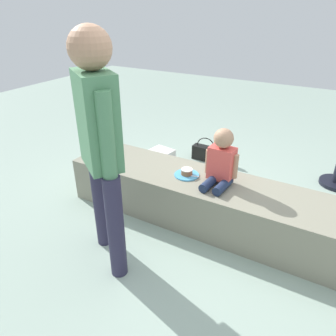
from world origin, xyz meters
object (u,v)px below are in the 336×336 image
at_px(cake_plate, 187,173).
at_px(water_bottle_near_gift, 230,159).
at_px(adult_standing, 99,136).
at_px(party_cup_red, 190,170).
at_px(child_seated, 221,161).
at_px(cake_box_white, 161,154).
at_px(water_bottle_far_side, 163,163).
at_px(handbag_black_leather, 205,153).

xyz_separation_m(cake_plate, water_bottle_near_gift, (0.01, 1.18, -0.36)).
height_order(adult_standing, party_cup_red, adult_standing).
distance_m(child_seated, cake_box_white, 1.59).
height_order(child_seated, adult_standing, adult_standing).
bearing_deg(water_bottle_near_gift, cake_plate, -90.50).
bearing_deg(child_seated, water_bottle_near_gift, 104.04).
xyz_separation_m(cake_plate, water_bottle_far_side, (-0.63, 0.65, -0.34)).
relative_size(child_seated, cake_plate, 2.16).
bearing_deg(water_bottle_near_gift, child_seated, -75.96).
distance_m(water_bottle_far_side, cake_box_white, 0.37).
height_order(child_seated, cake_box_white, child_seated).
bearing_deg(handbag_black_leather, child_seated, -61.92).
bearing_deg(adult_standing, cake_box_white, 108.65).
height_order(cake_plate, handbag_black_leather, cake_plate).
bearing_deg(party_cup_red, handbag_black_leather, 89.78).
bearing_deg(party_cup_red, water_bottle_far_side, -164.21).
bearing_deg(water_bottle_far_side, water_bottle_near_gift, 39.52).
height_order(adult_standing, cake_box_white, adult_standing).
bearing_deg(water_bottle_near_gift, adult_standing, -97.71).
height_order(cake_plate, water_bottle_far_side, cake_plate).
height_order(child_seated, water_bottle_far_side, child_seated).
height_order(adult_standing, cake_plate, adult_standing).
bearing_deg(cake_box_white, handbag_black_leather, 23.33).
xyz_separation_m(water_bottle_far_side, handbag_black_leather, (0.32, 0.53, -0.00)).
height_order(water_bottle_far_side, party_cup_red, water_bottle_far_side).
distance_m(adult_standing, cake_box_white, 2.07).
xyz_separation_m(child_seated, cake_box_white, (-1.14, 0.93, -0.58)).
bearing_deg(water_bottle_near_gift, water_bottle_far_side, -140.48).
bearing_deg(child_seated, cake_box_white, 140.74).
distance_m(cake_plate, water_bottle_far_side, 0.97).
bearing_deg(cake_plate, party_cup_red, 113.34).
bearing_deg(party_cup_red, adult_standing, -87.62).
xyz_separation_m(adult_standing, party_cup_red, (-0.06, 1.52, -0.96)).
bearing_deg(water_bottle_far_side, adult_standing, -75.27).
distance_m(child_seated, cake_plate, 0.36).
bearing_deg(child_seated, cake_plate, -176.82).
height_order(cake_plate, cake_box_white, cake_plate).
relative_size(cake_box_white, handbag_black_leather, 0.88).
distance_m(cake_plate, party_cup_red, 0.89).
distance_m(child_seated, handbag_black_leather, 1.42).
relative_size(water_bottle_near_gift, water_bottle_far_side, 0.82).
distance_m(water_bottle_near_gift, water_bottle_far_side, 0.83).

